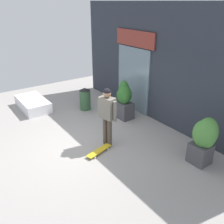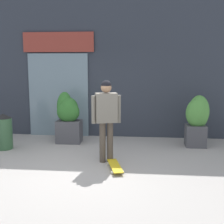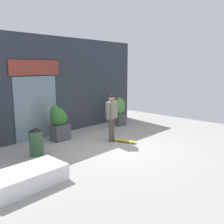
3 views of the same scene
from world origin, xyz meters
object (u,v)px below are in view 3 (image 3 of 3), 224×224
at_px(skateboarder, 112,113).
at_px(skateboard, 125,141).
at_px(planter_box_left, 59,122).
at_px(trash_bin, 36,141).
at_px(planter_box_right, 119,109).

distance_m(skateboarder, skateboard, 1.11).
bearing_deg(planter_box_left, trash_bin, -151.25).
relative_size(planter_box_left, planter_box_right, 1.03).
bearing_deg(trash_bin, planter_box_right, 8.71).
height_order(skateboard, trash_bin, trash_bin).
relative_size(skateboarder, skateboard, 2.01).
bearing_deg(planter_box_right, skateboard, -135.09).
distance_m(skateboarder, planter_box_left, 1.96).
bearing_deg(planter_box_right, trash_bin, -171.29).
relative_size(skateboard, planter_box_right, 0.67).
distance_m(skateboard, planter_box_right, 2.78).
height_order(skateboarder, skateboard, skateboarder).
bearing_deg(planter_box_left, skateboarder, -51.89).
relative_size(skateboard, planter_box_left, 0.65).
xyz_separation_m(skateboard, planter_box_left, (-1.41, 1.95, 0.64)).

